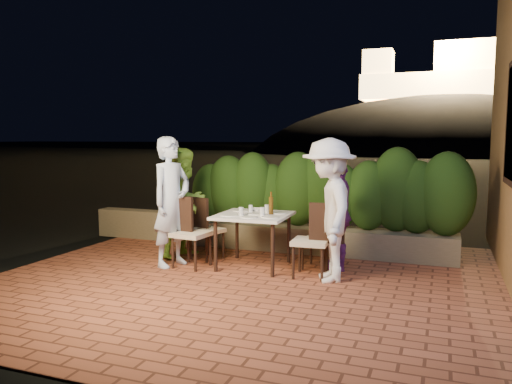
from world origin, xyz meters
The scene contains 29 objects.
ground centered at (0.00, 0.00, -0.02)m, with size 400.00×400.00×0.00m, color black.
terrace_floor centered at (0.00, 0.50, -0.07)m, with size 7.00×6.00×0.15m, color brown.
planter centered at (0.20, 2.30, 0.20)m, with size 4.20×0.55×0.40m, color brown.
hedge centered at (0.20, 2.30, 0.95)m, with size 4.00×0.70×1.10m, color #1B370F, non-canonical shape.
parapet centered at (-2.80, 2.30, 0.25)m, with size 2.20×0.30×0.50m, color brown.
hill centered at (2.00, 60.00, -4.00)m, with size 52.00×40.00×22.00m, color black.
fortress centered at (2.00, 60.00, 10.50)m, with size 26.00×8.00×8.00m, color #FFCC7A, non-canonical shape.
dining_table centered at (-0.43, 1.08, 0.38)m, with size 0.98×0.98×0.75m, color white, non-canonical shape.
plate_nw centered at (-0.69, 0.84, 0.76)m, with size 0.24×0.24×0.01m, color white.
plate_sw centered at (-0.71, 1.31, 0.76)m, with size 0.24×0.24×0.01m, color white.
plate_ne centered at (-0.12, 0.89, 0.76)m, with size 0.24×0.24×0.01m, color white.
plate_se centered at (-0.12, 1.28, 0.76)m, with size 0.22×0.22×0.01m, color white.
plate_centre centered at (-0.41, 1.08, 0.76)m, with size 0.23×0.23×0.01m, color white.
plate_front centered at (-0.38, 0.79, 0.76)m, with size 0.23×0.23×0.01m, color white.
glass_nw centered at (-0.53, 0.89, 0.81)m, with size 0.07×0.07×0.12m, color silver.
glass_sw centered at (-0.54, 1.26, 0.80)m, with size 0.06×0.06×0.10m, color silver.
glass_ne centered at (-0.25, 0.96, 0.81)m, with size 0.07×0.07×0.12m, color silver.
glass_se centered at (-0.29, 1.26, 0.81)m, with size 0.07×0.07×0.12m, color silver.
beer_bottle centered at (-0.20, 1.16, 0.91)m, with size 0.06×0.06×0.31m, color #54360E, non-canonical shape.
bowl centered at (-0.49, 1.38, 0.77)m, with size 0.17×0.17×0.04m, color white.
chair_left_front centered at (-1.24, 0.77, 0.50)m, with size 0.46×0.46×0.99m, color black, non-canonical shape.
chair_left_back centered at (-1.25, 1.28, 0.46)m, with size 0.42×0.42×0.91m, color black, non-canonical shape.
chair_right_front centered at (0.45, 0.87, 0.49)m, with size 0.45×0.45×0.98m, color black, non-canonical shape.
chair_right_back centered at (0.44, 1.32, 0.42)m, with size 0.39×0.39×0.85m, color black, non-canonical shape.
diner_blue centered at (-1.54, 0.76, 0.91)m, with size 0.67×0.44×1.83m, color silver.
diner_green centered at (-1.61, 1.30, 0.83)m, with size 0.80×0.63×1.65m, color #91D241.
diner_white centered at (0.70, 0.80, 0.90)m, with size 1.17×0.67×1.81m, color white.
diner_purple centered at (0.69, 1.39, 0.77)m, with size 0.90×0.37×1.54m, color #762A80.
parapet_lamp centered at (-2.34, 2.30, 0.57)m, with size 0.10×0.10×0.14m, color orange.
Camera 1 is at (2.03, -5.33, 1.81)m, focal length 35.00 mm.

